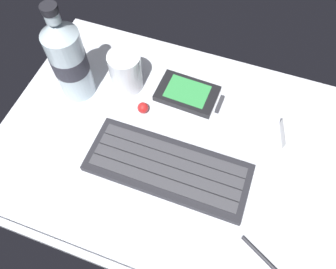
# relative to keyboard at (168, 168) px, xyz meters

# --- Properties ---
(ground_plane) EXTENTS (0.64, 0.48, 0.03)m
(ground_plane) POSITION_rel_keyboard_xyz_m (-0.02, 0.05, -0.02)
(ground_plane) COLOR silver
(keyboard) EXTENTS (0.29, 0.11, 0.02)m
(keyboard) POSITION_rel_keyboard_xyz_m (0.00, 0.00, 0.00)
(keyboard) COLOR #232328
(keyboard) RESTS_ON ground_plane
(handheld_device) EXTENTS (0.13, 0.08, 0.02)m
(handheld_device) POSITION_rel_keyboard_xyz_m (-0.01, 0.17, -0.00)
(handheld_device) COLOR black
(handheld_device) RESTS_ON ground_plane
(juice_cup) EXTENTS (0.06, 0.06, 0.09)m
(juice_cup) POSITION_rel_keyboard_xyz_m (-0.14, 0.15, 0.03)
(juice_cup) COLOR silver
(juice_cup) RESTS_ON ground_plane
(water_bottle) EXTENTS (0.07, 0.07, 0.21)m
(water_bottle) POSITION_rel_keyboard_xyz_m (-0.23, 0.11, 0.08)
(water_bottle) COLOR silver
(water_bottle) RESTS_ON ground_plane
(charger_block) EXTENTS (0.08, 0.07, 0.02)m
(charger_block) POSITION_rel_keyboard_xyz_m (0.21, 0.15, 0.00)
(charger_block) COLOR white
(charger_block) RESTS_ON ground_plane
(trackball_mouse) EXTENTS (0.02, 0.02, 0.02)m
(trackball_mouse) POSITION_rel_keyboard_xyz_m (-0.09, 0.10, 0.00)
(trackball_mouse) COLOR red
(trackball_mouse) RESTS_ON ground_plane
(stylus_pen) EXTENTS (0.09, 0.05, 0.01)m
(stylus_pen) POSITION_rel_keyboard_xyz_m (0.20, -0.09, -0.00)
(stylus_pen) COLOR #26262B
(stylus_pen) RESTS_ON ground_plane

